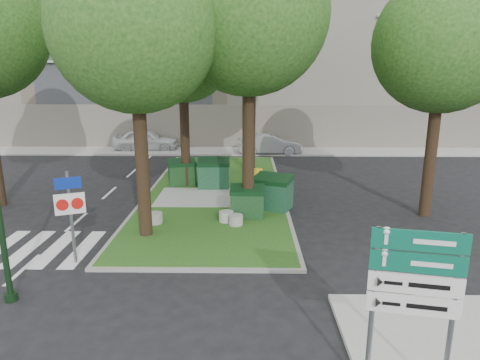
{
  "coord_description": "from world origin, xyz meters",
  "views": [
    {
      "loc": [
        1.93,
        -11.21,
        5.55
      ],
      "look_at": [
        1.72,
        2.69,
        2.0
      ],
      "focal_mm": 32.0,
      "sensor_mm": 36.0,
      "label": 1
    }
  ],
  "objects_px": {
    "tree_median_far": "(254,15)",
    "bollard_left": "(155,218)",
    "car_silver": "(269,144)",
    "dumpster_d": "(273,192)",
    "tree_median_near_left": "(137,11)",
    "bollard_right": "(236,220)",
    "directional_sign": "(414,287)",
    "litter_bin": "(258,176)",
    "dumpster_c": "(247,202)",
    "car_white": "(146,140)",
    "dumpster_a": "(182,172)",
    "bollard_mid": "(226,216)",
    "traffic_sign_pole": "(70,205)",
    "dumpster_b": "(214,173)",
    "tree_street_right": "(446,30)",
    "tree_median_mid": "(184,38)"
  },
  "relations": [
    {
      "from": "tree_median_far",
      "to": "bollard_left",
      "type": "bearing_deg",
      "value": -113.69
    },
    {
      "from": "car_silver",
      "to": "dumpster_d",
      "type": "bearing_deg",
      "value": 173.49
    },
    {
      "from": "tree_median_near_left",
      "to": "bollard_right",
      "type": "bearing_deg",
      "value": 17.12
    },
    {
      "from": "tree_median_near_left",
      "to": "bollard_right",
      "type": "relative_size",
      "value": 20.33
    },
    {
      "from": "directional_sign",
      "to": "car_silver",
      "type": "bearing_deg",
      "value": 104.49
    },
    {
      "from": "bollard_left",
      "to": "litter_bin",
      "type": "relative_size",
      "value": 0.71
    },
    {
      "from": "dumpster_c",
      "to": "tree_median_near_left",
      "type": "bearing_deg",
      "value": -148.9
    },
    {
      "from": "directional_sign",
      "to": "car_white",
      "type": "bearing_deg",
      "value": 124.2
    },
    {
      "from": "car_white",
      "to": "car_silver",
      "type": "relative_size",
      "value": 1.06
    },
    {
      "from": "litter_bin",
      "to": "car_white",
      "type": "height_order",
      "value": "car_white"
    },
    {
      "from": "tree_median_near_left",
      "to": "dumpster_d",
      "type": "xyz_separation_m",
      "value": [
        4.41,
        2.89,
        -6.53
      ]
    },
    {
      "from": "dumpster_a",
      "to": "dumpster_d",
      "type": "relative_size",
      "value": 0.86
    },
    {
      "from": "litter_bin",
      "to": "tree_median_far",
      "type": "bearing_deg",
      "value": 94.82
    },
    {
      "from": "tree_median_near_left",
      "to": "bollard_left",
      "type": "bearing_deg",
      "value": 90.46
    },
    {
      "from": "tree_median_near_left",
      "to": "bollard_mid",
      "type": "xyz_separation_m",
      "value": [
        2.6,
        1.27,
        -7.0
      ]
    },
    {
      "from": "tree_median_near_left",
      "to": "car_silver",
      "type": "xyz_separation_m",
      "value": [
        4.92,
        15.09,
        -6.61
      ]
    },
    {
      "from": "bollard_right",
      "to": "car_silver",
      "type": "xyz_separation_m",
      "value": [
        1.95,
        14.17,
        0.4
      ]
    },
    {
      "from": "tree_median_near_left",
      "to": "traffic_sign_pole",
      "type": "height_order",
      "value": "tree_median_near_left"
    },
    {
      "from": "dumpster_b",
      "to": "bollard_left",
      "type": "relative_size",
      "value": 2.87
    },
    {
      "from": "car_white",
      "to": "car_silver",
      "type": "distance_m",
      "value": 8.86
    },
    {
      "from": "tree_street_right",
      "to": "bollard_right",
      "type": "distance_m",
      "value": 10.19
    },
    {
      "from": "traffic_sign_pole",
      "to": "tree_median_far",
      "type": "bearing_deg",
      "value": 42.49
    },
    {
      "from": "tree_median_near_left",
      "to": "bollard_mid",
      "type": "height_order",
      "value": "tree_median_near_left"
    },
    {
      "from": "dumpster_d",
      "to": "car_silver",
      "type": "distance_m",
      "value": 12.21
    },
    {
      "from": "directional_sign",
      "to": "tree_median_mid",
      "type": "bearing_deg",
      "value": 123.49
    },
    {
      "from": "bollard_left",
      "to": "tree_median_mid",
      "type": "bearing_deg",
      "value": 84.67
    },
    {
      "from": "dumpster_c",
      "to": "traffic_sign_pole",
      "type": "distance_m",
      "value": 6.56
    },
    {
      "from": "dumpster_d",
      "to": "bollard_mid",
      "type": "bearing_deg",
      "value": -113.75
    },
    {
      "from": "bollard_right",
      "to": "tree_median_near_left",
      "type": "bearing_deg",
      "value": -162.88
    },
    {
      "from": "tree_median_near_left",
      "to": "car_silver",
      "type": "bearing_deg",
      "value": 71.94
    },
    {
      "from": "car_white",
      "to": "bollard_right",
      "type": "bearing_deg",
      "value": -158.96
    },
    {
      "from": "dumpster_b",
      "to": "bollard_left",
      "type": "bearing_deg",
      "value": -111.7
    },
    {
      "from": "dumpster_a",
      "to": "bollard_left",
      "type": "relative_size",
      "value": 2.85
    },
    {
      "from": "tree_median_far",
      "to": "traffic_sign_pole",
      "type": "height_order",
      "value": "tree_median_far"
    },
    {
      "from": "tree_median_mid",
      "to": "litter_bin",
      "type": "xyz_separation_m",
      "value": [
        3.43,
        0.24,
        -6.48
      ]
    },
    {
      "from": "car_silver",
      "to": "bollard_mid",
      "type": "bearing_deg",
      "value": 166.36
    },
    {
      "from": "dumpster_a",
      "to": "litter_bin",
      "type": "height_order",
      "value": "dumpster_a"
    },
    {
      "from": "tree_median_near_left",
      "to": "tree_median_far",
      "type": "relative_size",
      "value": 0.88
    },
    {
      "from": "tree_street_right",
      "to": "directional_sign",
      "type": "relative_size",
      "value": 3.37
    },
    {
      "from": "dumpster_d",
      "to": "traffic_sign_pole",
      "type": "xyz_separation_m",
      "value": [
        -6.15,
        -4.97,
        1.01
      ]
    },
    {
      "from": "tree_median_far",
      "to": "dumpster_d",
      "type": "distance_m",
      "value": 10.05
    },
    {
      "from": "bollard_left",
      "to": "car_silver",
      "type": "height_order",
      "value": "car_silver"
    },
    {
      "from": "car_white",
      "to": "dumpster_c",
      "type": "bearing_deg",
      "value": -156.26
    },
    {
      "from": "tree_median_mid",
      "to": "dumpster_d",
      "type": "distance_m",
      "value": 8.16
    },
    {
      "from": "dumpster_b",
      "to": "tree_median_mid",
      "type": "bearing_deg",
      "value": 160.72
    },
    {
      "from": "tree_median_far",
      "to": "car_silver",
      "type": "height_order",
      "value": "tree_median_far"
    },
    {
      "from": "tree_median_far",
      "to": "directional_sign",
      "type": "distance_m",
      "value": 18.14
    },
    {
      "from": "tree_median_near_left",
      "to": "tree_median_mid",
      "type": "distance_m",
      "value": 6.53
    },
    {
      "from": "bollard_left",
      "to": "directional_sign",
      "type": "relative_size",
      "value": 0.18
    },
    {
      "from": "tree_median_mid",
      "to": "car_silver",
      "type": "height_order",
      "value": "tree_median_mid"
    }
  ]
}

